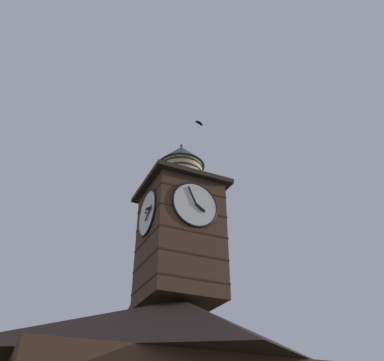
{
  "coord_description": "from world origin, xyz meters",
  "views": [
    {
      "loc": [
        6.87,
        14.22,
        1.81
      ],
      "look_at": [
        -1.51,
        -3.66,
        14.36
      ],
      "focal_mm": 38.74,
      "sensor_mm": 36.0,
      "label": 1
    }
  ],
  "objects_px": {
    "flying_bird_high": "(199,123)",
    "flying_bird_low": "(224,185)",
    "pine_tree_behind": "(153,350)",
    "moon": "(190,351)",
    "clock_tower": "(180,226)"
  },
  "relations": [
    {
      "from": "pine_tree_behind",
      "to": "flying_bird_high",
      "type": "relative_size",
      "value": 24.08
    },
    {
      "from": "pine_tree_behind",
      "to": "flying_bird_high",
      "type": "xyz_separation_m",
      "value": [
        -1.52,
        3.0,
        14.75
      ]
    },
    {
      "from": "moon",
      "to": "flying_bird_low",
      "type": "relative_size",
      "value": 2.9
    },
    {
      "from": "pine_tree_behind",
      "to": "flying_bird_low",
      "type": "height_order",
      "value": "flying_bird_low"
    },
    {
      "from": "flying_bird_high",
      "to": "flying_bird_low",
      "type": "xyz_separation_m",
      "value": [
        -2.37,
        -1.0,
        -3.97
      ]
    },
    {
      "from": "pine_tree_behind",
      "to": "flying_bird_high",
      "type": "bearing_deg",
      "value": 116.92
    },
    {
      "from": "moon",
      "to": "flying_bird_low",
      "type": "distance_m",
      "value": 32.62
    },
    {
      "from": "clock_tower",
      "to": "moon",
      "type": "xyz_separation_m",
      "value": [
        -15.97,
        -33.19,
        0.33
      ]
    },
    {
      "from": "clock_tower",
      "to": "flying_bird_low",
      "type": "height_order",
      "value": "flying_bird_low"
    },
    {
      "from": "pine_tree_behind",
      "to": "moon",
      "type": "height_order",
      "value": "pine_tree_behind"
    },
    {
      "from": "clock_tower",
      "to": "flying_bird_low",
      "type": "distance_m",
      "value": 7.8
    },
    {
      "from": "flying_bird_low",
      "to": "pine_tree_behind",
      "type": "bearing_deg",
      "value": -27.23
    },
    {
      "from": "flying_bird_high",
      "to": "flying_bird_low",
      "type": "bearing_deg",
      "value": -157.25
    },
    {
      "from": "clock_tower",
      "to": "flying_bird_low",
      "type": "relative_size",
      "value": 17.39
    },
    {
      "from": "moon",
      "to": "flying_bird_high",
      "type": "distance_m",
      "value": 35.24
    }
  ]
}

